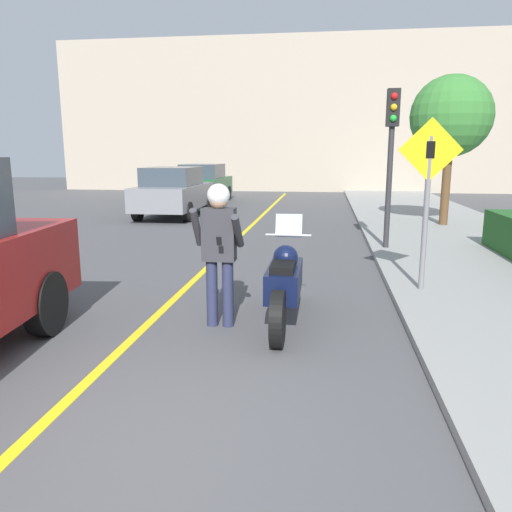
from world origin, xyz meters
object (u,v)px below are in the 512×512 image
at_px(person_biker, 219,240).
at_px(street_tree, 451,117).
at_px(parked_car_grey, 174,192).
at_px(parked_car_green, 203,183).
at_px(motorcycle, 284,283).
at_px(crossing_sign, 428,188).
at_px(traffic_light, 391,138).

height_order(person_biker, street_tree, street_tree).
height_order(parked_car_grey, parked_car_green, same).
height_order(motorcycle, parked_car_grey, parked_car_grey).
height_order(crossing_sign, street_tree, street_tree).
xyz_separation_m(traffic_light, parked_car_grey, (-6.47, 5.42, -1.58)).
relative_size(crossing_sign, parked_car_grey, 0.60).
xyz_separation_m(motorcycle, crossing_sign, (1.96, 1.49, 1.11)).
xyz_separation_m(motorcycle, person_biker, (-0.78, -0.27, 0.58)).
distance_m(crossing_sign, street_tree, 7.81).
bearing_deg(street_tree, parked_car_green, 142.62).
height_order(crossing_sign, parked_car_green, crossing_sign).
relative_size(crossing_sign, traffic_light, 0.76).
bearing_deg(motorcycle, traffic_light, 69.80).
bearing_deg(crossing_sign, traffic_light, 92.15).
xyz_separation_m(motorcycle, traffic_light, (1.83, 4.96, 1.92)).
bearing_deg(person_biker, parked_car_green, 104.51).
bearing_deg(traffic_light, street_tree, 62.36).
relative_size(street_tree, parked_car_green, 0.99).
distance_m(motorcycle, person_biker, 1.01).
xyz_separation_m(crossing_sign, parked_car_grey, (-6.60, 8.90, -0.76)).
distance_m(person_biker, street_tree, 10.49).
xyz_separation_m(person_biker, crossing_sign, (2.74, 1.76, 0.53)).
distance_m(traffic_light, parked_car_grey, 8.59).
bearing_deg(parked_car_grey, street_tree, -9.83).
height_order(street_tree, parked_car_grey, street_tree).
height_order(motorcycle, parked_car_green, parked_car_green).
distance_m(person_biker, parked_car_green, 16.41).
bearing_deg(motorcycle, street_tree, 66.40).
bearing_deg(crossing_sign, street_tree, 75.38).
height_order(street_tree, parked_car_green, street_tree).
bearing_deg(motorcycle, parked_car_grey, 114.07).
bearing_deg(parked_car_grey, parked_car_green, 92.73).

